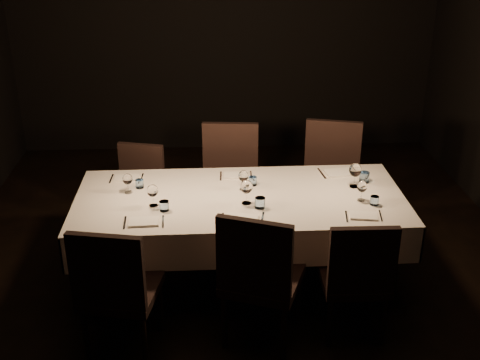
{
  "coord_description": "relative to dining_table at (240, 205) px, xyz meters",
  "views": [
    {
      "loc": [
        -0.24,
        -4.13,
        2.8
      ],
      "look_at": [
        0.0,
        0.0,
        0.9
      ],
      "focal_mm": 45.0,
      "sensor_mm": 36.0,
      "label": 1
    }
  ],
  "objects": [
    {
      "name": "room",
      "position": [
        0.0,
        0.0,
        0.81
      ],
      "size": [
        5.01,
        6.01,
        3.01
      ],
      "color": "black",
      "rests_on": "ground"
    },
    {
      "name": "dining_table",
      "position": [
        0.0,
        0.0,
        0.0
      ],
      "size": [
        2.52,
        1.12,
        0.76
      ],
      "color": "black",
      "rests_on": "ground"
    },
    {
      "name": "chair_near_left",
      "position": [
        -0.86,
        -0.84,
        -0.14
      ],
      "size": [
        0.56,
        0.56,
        1.0
      ],
      "rotation": [
        0.0,
        0.0,
        2.94
      ],
      "color": "black",
      "rests_on": "ground"
    },
    {
      "name": "place_setting_near_left",
      "position": [
        -0.65,
        -0.22,
        0.14
      ],
      "size": [
        0.31,
        0.4,
        0.17
      ],
      "rotation": [
        0.0,
        0.0,
        0.05
      ],
      "color": "silver",
      "rests_on": "dining_table"
    },
    {
      "name": "chair_near_center",
      "position": [
        0.08,
        -0.78,
        -0.12
      ],
      "size": [
        0.64,
        0.64,
        1.03
      ],
      "rotation": [
        0.0,
        0.0,
        2.77
      ],
      "color": "black",
      "rests_on": "ground"
    },
    {
      "name": "place_setting_near_center",
      "position": [
        0.05,
        -0.22,
        0.15
      ],
      "size": [
        0.36,
        0.41,
        0.19
      ],
      "rotation": [
        0.0,
        0.0,
        -0.18
      ],
      "color": "silver",
      "rests_on": "dining_table"
    },
    {
      "name": "chair_near_right",
      "position": [
        0.75,
        -0.75,
        -0.17
      ],
      "size": [
        0.46,
        0.46,
        0.94
      ],
      "rotation": [
        0.0,
        0.0,
        3.12
      ],
      "color": "black",
      "rests_on": "ground"
    },
    {
      "name": "place_setting_near_right",
      "position": [
        0.92,
        -0.22,
        0.14
      ],
      "size": [
        0.3,
        0.39,
        0.16
      ],
      "rotation": [
        0.0,
        0.0,
        -0.15
      ],
      "color": "silver",
      "rests_on": "dining_table"
    },
    {
      "name": "chair_far_left",
      "position": [
        -0.86,
        0.8,
        -0.2
      ],
      "size": [
        0.51,
        0.51,
        0.87
      ],
      "rotation": [
        0.0,
        0.0,
        -0.25
      ],
      "color": "black",
      "rests_on": "ground"
    },
    {
      "name": "place_setting_far_left",
      "position": [
        -0.86,
        0.22,
        0.14
      ],
      "size": [
        0.29,
        0.39,
        0.16
      ],
      "rotation": [
        0.0,
        0.0,
        -0.02
      ],
      "color": "silver",
      "rests_on": "dining_table"
    },
    {
      "name": "chair_far_center",
      "position": [
        -0.05,
        0.77,
        -0.12
      ],
      "size": [
        0.55,
        0.55,
        1.04
      ],
      "rotation": [
        0.0,
        0.0,
        -0.1
      ],
      "color": "black",
      "rests_on": "ground"
    },
    {
      "name": "place_setting_far_center",
      "position": [
        0.04,
        0.22,
        0.14
      ],
      "size": [
        0.29,
        0.39,
        0.16
      ],
      "rotation": [
        0.0,
        0.0,
        -0.04
      ],
      "color": "silver",
      "rests_on": "dining_table"
    },
    {
      "name": "chair_far_right",
      "position": [
        0.87,
        0.77,
        -0.12
      ],
      "size": [
        0.61,
        0.61,
        1.05
      ],
      "rotation": [
        0.0,
        0.0,
        -0.26
      ],
      "color": "black",
      "rests_on": "ground"
    },
    {
      "name": "place_setting_far_right",
      "position": [
        0.92,
        0.22,
        0.15
      ],
      "size": [
        0.37,
        0.42,
        0.2
      ],
      "rotation": [
        0.0,
        0.0,
        0.12
      ],
      "color": "silver",
      "rests_on": "dining_table"
    }
  ]
}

